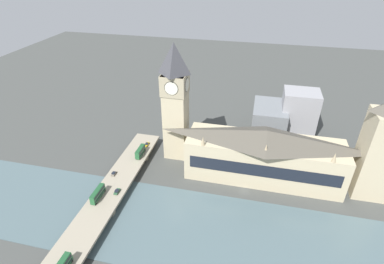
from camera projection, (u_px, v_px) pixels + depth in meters
name	position (u px, v px, depth m)	size (l,w,h in m)	color
ground_plane	(244.00, 191.00, 156.40)	(600.00, 600.00, 0.00)	#424442
river_water	(238.00, 238.00, 131.04)	(48.77, 360.00, 0.30)	#4C6066
parliament_hall	(264.00, 155.00, 159.32)	(23.64, 82.00, 29.63)	#C1B28E
clock_tower	(175.00, 100.00, 166.62)	(13.93, 13.93, 68.53)	#C1B28E
victoria_tower	(380.00, 149.00, 142.90)	(16.04, 16.04, 57.15)	#C1B28E
road_bridge	(101.00, 207.00, 141.78)	(129.55, 15.23, 4.87)	gray
double_decker_bus_lead	(98.00, 194.00, 144.16)	(10.99, 2.46, 4.87)	#235B33
double_decker_bus_rear	(140.00, 151.00, 174.44)	(10.28, 2.53, 4.94)	#235B33
car_northbound_lead	(114.00, 173.00, 160.27)	(3.91, 1.85, 1.43)	slate
car_northbound_mid	(117.00, 191.00, 148.34)	(4.28, 1.93, 1.51)	#2D5638
car_southbound_mid	(147.00, 144.00, 184.41)	(4.55, 1.91, 1.39)	gold
city_block_west	(298.00, 113.00, 197.70)	(18.62, 22.52, 31.27)	#939399
city_block_center	(269.00, 119.00, 203.34)	(30.45, 22.04, 19.53)	slate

